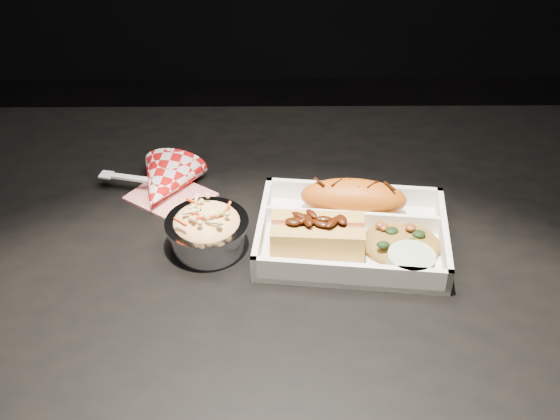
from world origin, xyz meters
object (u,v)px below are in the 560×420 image
Objects in this scene: dining_table at (275,301)px; food_tray at (351,236)px; hotdog at (317,234)px; foil_coleslaw_cup at (207,228)px; fried_pastry at (353,198)px; napkin_fork at (164,184)px.

dining_table is 4.47× the size of food_tray.
hotdog is (0.06, -0.00, 0.12)m from dining_table.
food_tray reaches higher than dining_table.
fried_pastry is at bearing 17.65° from foil_coleslaw_cup.
napkin_fork reaches higher than hotdog.
food_tray is at bearing 2.48° from foil_coleslaw_cup.
food_tray is 2.43× the size of foil_coleslaw_cup.
hotdog is (-0.05, -0.08, -0.00)m from fried_pastry.
dining_table is 0.15m from food_tray.
foil_coleslaw_cup is (-0.09, 0.01, 0.12)m from dining_table.
napkin_fork is (-0.16, 0.13, 0.11)m from dining_table.
fried_pastry reaches higher than food_tray.
fried_pastry is 0.28m from napkin_fork.
dining_table is 0.14m from hotdog.
hotdog is 0.15m from foil_coleslaw_cup.
fried_pastry is 1.33× the size of foil_coleslaw_cup.
hotdog is at bearing -5.25° from foil_coleslaw_cup.
dining_table is at bearing -26.88° from napkin_fork.
fried_pastry is 1.18× the size of hotdog.
fried_pastry is at bearing 90.00° from food_tray.
fried_pastry is at bearing 58.59° from hotdog.
foil_coleslaw_cup reaches higher than food_tray.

